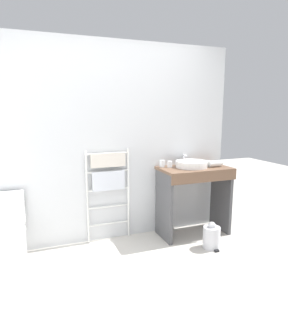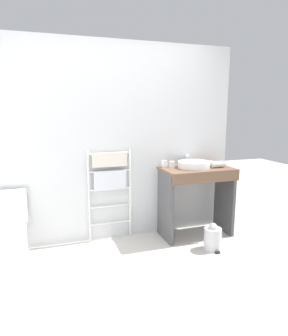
{
  "view_description": "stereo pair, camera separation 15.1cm",
  "coord_description": "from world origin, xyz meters",
  "views": [
    {
      "loc": [
        -0.91,
        -2.07,
        1.58
      ],
      "look_at": [
        0.21,
        0.85,
        0.97
      ],
      "focal_mm": 32.0,
      "sensor_mm": 36.0,
      "label": 1
    },
    {
      "loc": [
        -0.77,
        -2.13,
        1.58
      ],
      "look_at": [
        0.21,
        0.85,
        0.97
      ],
      "focal_mm": 32.0,
      "sensor_mm": 36.0,
      "label": 2
    }
  ],
  "objects": [
    {
      "name": "wall_back",
      "position": [
        0.0,
        1.44,
        1.19
      ],
      "size": [
        3.11,
        0.12,
        2.38
      ],
      "primitive_type": "cube",
      "color": "silver",
      "rests_on": "ground_plane"
    },
    {
      "name": "hair_dryer",
      "position": [
        1.26,
        1.08,
        0.92
      ],
      "size": [
        0.22,
        0.17,
        0.08
      ],
      "color": "white",
      "rests_on": "vanity_counter"
    },
    {
      "name": "towel_radiator",
      "position": [
        -0.06,
        1.33,
        0.79
      ],
      "size": [
        0.53,
        0.06,
        1.12
      ],
      "color": "white",
      "rests_on": "ground_plane"
    },
    {
      "name": "ground_plane",
      "position": [
        0.0,
        0.0,
        0.0
      ],
      "size": [
        12.0,
        12.0,
        0.0
      ],
      "primitive_type": "plane",
      "color": "beige"
    },
    {
      "name": "faucet",
      "position": [
        0.96,
        1.33,
        0.97
      ],
      "size": [
        0.02,
        0.1,
        0.14
      ],
      "color": "silver",
      "rests_on": "vanity_counter"
    },
    {
      "name": "toilet",
      "position": [
        -1.19,
        1.08,
        0.3
      ],
      "size": [
        0.37,
        0.5,
        0.74
      ],
      "color": "white",
      "rests_on": "ground_plane"
    },
    {
      "name": "trash_bin",
      "position": [
        0.99,
        0.69,
        0.14
      ],
      "size": [
        0.2,
        0.23,
        0.32
      ],
      "color": "silver",
      "rests_on": "ground_plane"
    },
    {
      "name": "vanity_counter",
      "position": [
        1.0,
        1.11,
        0.58
      ],
      "size": [
        0.87,
        0.51,
        0.88
      ],
      "color": "brown",
      "rests_on": "ground_plane"
    },
    {
      "name": "sink_basin",
      "position": [
        0.96,
        1.14,
        0.92
      ],
      "size": [
        0.4,
        0.4,
        0.08
      ],
      "color": "white",
      "rests_on": "vanity_counter"
    },
    {
      "name": "cup_near_edge",
      "position": [
        0.71,
        1.24,
        0.92
      ],
      "size": [
        0.06,
        0.06,
        0.08
      ],
      "color": "white",
      "rests_on": "vanity_counter"
    },
    {
      "name": "cup_near_wall",
      "position": [
        0.62,
        1.29,
        0.92
      ],
      "size": [
        0.07,
        0.07,
        0.09
      ],
      "color": "white",
      "rests_on": "vanity_counter"
    }
  ]
}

